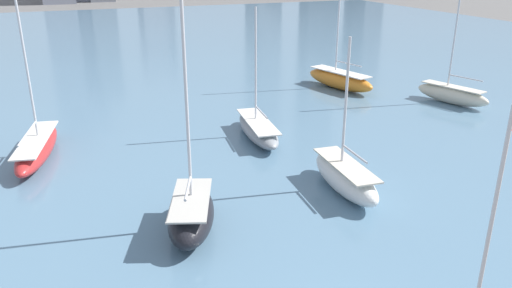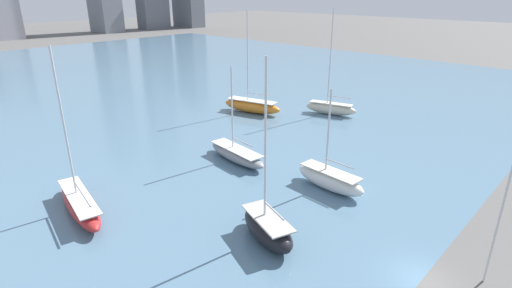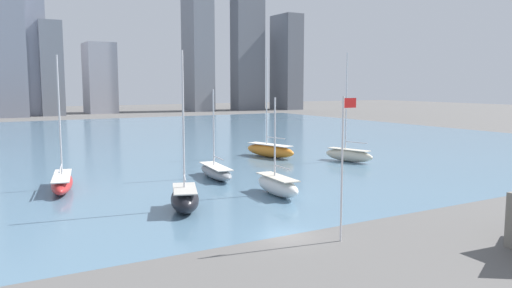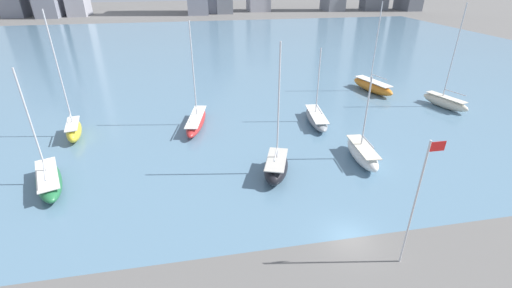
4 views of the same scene
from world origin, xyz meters
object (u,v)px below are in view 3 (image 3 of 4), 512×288
object	(u,v)px
flag_pole	(343,163)
sailboat_gray	(216,171)
sailboat_cream	(349,154)
sailboat_red	(62,182)
sailboat_orange	(270,150)
sailboat_black	(185,198)
sailboat_white	(277,185)

from	to	relation	value
flag_pole	sailboat_gray	xyz separation A→B (m)	(2.58, 26.84, -4.92)
flag_pole	sailboat_cream	distance (m)	38.95
sailboat_red	sailboat_orange	bearing A→B (deg)	28.41
flag_pole	sailboat_orange	xyz separation A→B (m)	(17.69, 38.88, -4.64)
sailboat_black	sailboat_white	size ratio (longest dim) A/B	1.43
sailboat_red	sailboat_white	bearing A→B (deg)	-24.62
sailboat_cream	sailboat_white	xyz separation A→B (m)	(-21.37, -13.94, -0.04)
flag_pole	sailboat_gray	distance (m)	27.41
sailboat_orange	sailboat_white	xyz separation A→B (m)	(-13.62, -23.70, -0.07)
sailboat_cream	sailboat_white	size ratio (longest dim) A/B	1.59
sailboat_cream	sailboat_orange	distance (m)	12.46
flag_pole	sailboat_red	bearing A→B (deg)	117.21
sailboat_red	sailboat_orange	xyz separation A→B (m)	(32.50, 10.07, 0.19)
flag_pole	sailboat_gray	world-z (taller)	sailboat_gray
sailboat_cream	sailboat_white	world-z (taller)	sailboat_cream
sailboat_cream	sailboat_orange	world-z (taller)	sailboat_cream
flag_pole	sailboat_gray	bearing A→B (deg)	84.51
sailboat_cream	sailboat_gray	bearing A→B (deg)	169.38
sailboat_red	sailboat_gray	distance (m)	17.50
sailboat_orange	sailboat_white	distance (m)	27.33
sailboat_gray	sailboat_orange	size ratio (longest dim) A/B	0.70
flag_pole	sailboat_orange	bearing A→B (deg)	65.54
flag_pole	sailboat_white	distance (m)	16.41
sailboat_black	flag_pole	bearing A→B (deg)	-44.49
flag_pole	sailboat_black	size ratio (longest dim) A/B	0.73
sailboat_black	sailboat_white	world-z (taller)	sailboat_black
sailboat_red	sailboat_cream	bearing A→B (deg)	11.64
sailboat_orange	sailboat_black	bearing A→B (deg)	-148.42
sailboat_orange	sailboat_white	size ratio (longest dim) A/B	1.54
sailboat_red	sailboat_black	size ratio (longest dim) A/B	1.01
sailboat_black	sailboat_gray	bearing A→B (deg)	74.51
sailboat_red	sailboat_gray	world-z (taller)	sailboat_red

